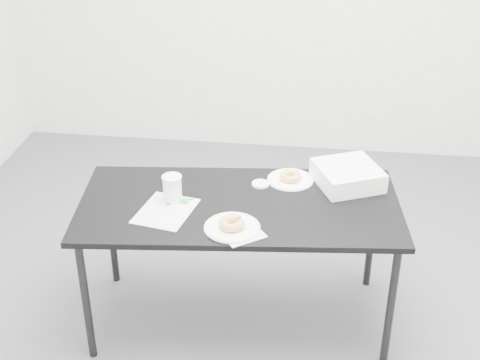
# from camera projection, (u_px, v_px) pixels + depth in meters

# --- Properties ---
(floor) EXTENTS (4.00, 4.00, 0.00)m
(floor) POSITION_uv_depth(u_px,v_px,m) (238.00, 305.00, 3.65)
(floor) COLOR #4D4D52
(floor) RESTS_ON ground
(table) EXTENTS (1.61, 0.88, 0.71)m
(table) POSITION_uv_depth(u_px,v_px,m) (239.00, 213.00, 3.24)
(table) COLOR black
(table) RESTS_ON floor
(scorecard) EXTENTS (0.29, 0.34, 0.00)m
(scorecard) POSITION_uv_depth(u_px,v_px,m) (166.00, 211.00, 3.15)
(scorecard) COLOR silver
(scorecard) RESTS_ON table
(logo_patch) EXTENTS (0.06, 0.06, 0.00)m
(logo_patch) POSITION_uv_depth(u_px,v_px,m) (184.00, 201.00, 3.23)
(logo_patch) COLOR #3B912A
(logo_patch) RESTS_ON scorecard
(pen) EXTENTS (0.12, 0.08, 0.01)m
(pen) POSITION_uv_depth(u_px,v_px,m) (180.00, 201.00, 3.22)
(pen) COLOR #0E9C6B
(pen) RESTS_ON scorecard
(napkin) EXTENTS (0.25, 0.25, 0.00)m
(napkin) POSITION_uv_depth(u_px,v_px,m) (241.00, 232.00, 2.99)
(napkin) COLOR silver
(napkin) RESTS_ON table
(plate_near) EXTENTS (0.26, 0.26, 0.01)m
(plate_near) POSITION_uv_depth(u_px,v_px,m) (232.00, 228.00, 3.02)
(plate_near) COLOR white
(plate_near) RESTS_ON napkin
(donut_near) EXTENTS (0.16, 0.16, 0.04)m
(donut_near) POSITION_uv_depth(u_px,v_px,m) (232.00, 223.00, 3.01)
(donut_near) COLOR gold
(donut_near) RESTS_ON plate_near
(plate_far) EXTENTS (0.24, 0.24, 0.01)m
(plate_far) POSITION_uv_depth(u_px,v_px,m) (290.00, 180.00, 3.41)
(plate_far) COLOR white
(plate_far) RESTS_ON table
(donut_far) EXTENTS (0.14, 0.14, 0.04)m
(donut_far) POSITION_uv_depth(u_px,v_px,m) (290.00, 176.00, 3.40)
(donut_far) COLOR gold
(donut_far) RESTS_ON plate_far
(coffee_cup) EXTENTS (0.09, 0.09, 0.13)m
(coffee_cup) POSITION_uv_depth(u_px,v_px,m) (172.00, 188.00, 3.21)
(coffee_cup) COLOR white
(coffee_cup) RESTS_ON table
(cup_lid) EXTENTS (0.09, 0.09, 0.01)m
(cup_lid) POSITION_uv_depth(u_px,v_px,m) (261.00, 184.00, 3.37)
(cup_lid) COLOR white
(cup_lid) RESTS_ON table
(bakery_box) EXTENTS (0.39, 0.39, 0.10)m
(bakery_box) POSITION_uv_depth(u_px,v_px,m) (348.00, 175.00, 3.36)
(bakery_box) COLOR white
(bakery_box) RESTS_ON table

